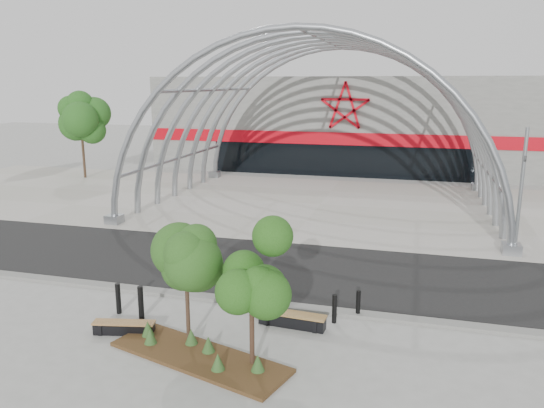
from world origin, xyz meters
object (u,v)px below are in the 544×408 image
at_px(street_tree_0, 186,255).
at_px(bench_1, 292,320).
at_px(street_tree_1, 251,268).
at_px(bollard_2, 252,287).
at_px(signal_pole, 521,190).
at_px(bench_0, 124,328).

relative_size(street_tree_0, bench_1, 1.72).
height_order(street_tree_1, bench_1, street_tree_1).
bearing_deg(street_tree_1, bench_1, 79.35).
bearing_deg(bench_1, bollard_2, 137.91).
distance_m(street_tree_0, bollard_2, 4.22).
distance_m(signal_pole, street_tree_0, 15.58).
bearing_deg(bollard_2, bench_0, -130.71).
xyz_separation_m(signal_pole, street_tree_1, (-8.44, -12.15, -0.15)).
xyz_separation_m(street_tree_1, bench_1, (0.49, 2.62, -2.59)).
distance_m(street_tree_0, bench_1, 4.11).
distance_m(street_tree_0, bench_0, 3.31).
relative_size(signal_pole, bench_1, 2.58).
distance_m(street_tree_1, bollard_2, 5.04).
relative_size(signal_pole, street_tree_0, 1.50).
bearing_deg(bollard_2, street_tree_0, -104.07).
bearing_deg(bench_1, bench_0, -159.18).
bearing_deg(bollard_2, street_tree_1, -72.59).
relative_size(street_tree_0, street_tree_1, 0.96).
xyz_separation_m(street_tree_0, bollard_2, (0.87, 3.49, -2.21)).
relative_size(signal_pole, bench_0, 2.93).
bearing_deg(street_tree_1, signal_pole, 55.20).
xyz_separation_m(signal_pole, bench_0, (-12.79, -11.37, -2.77)).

